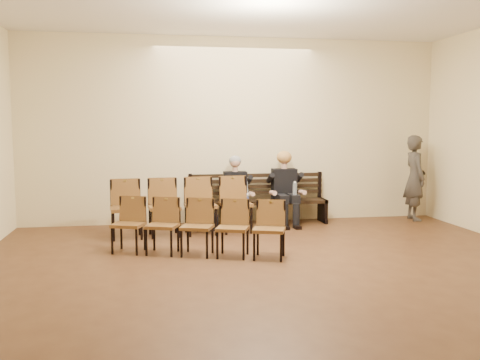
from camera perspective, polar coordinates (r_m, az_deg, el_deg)
The scene contains 11 objects.
ground at distance 5.65m, azimuth 7.59°, elevation -13.45°, with size 10.00×10.00×0.00m, color brown.
room_walls at distance 6.12m, azimuth 5.70°, elevation 12.17°, with size 8.02×10.01×3.51m.
bench at distance 10.07m, azimuth 1.97°, elevation -3.44°, with size 2.60×0.90×0.45m, color black.
seated_man at distance 9.82m, azimuth -0.43°, elevation -1.33°, with size 0.52×0.72×1.25m, color black, non-canonical shape.
seated_woman at distance 10.01m, azimuth 4.86°, elevation -1.06°, with size 0.56×0.77×1.30m, color black, non-canonical shape.
laptop at distance 9.70m, azimuth -0.01°, elevation -1.70°, with size 0.35×0.27×0.25m, color silver.
water_bottle at distance 9.81m, azimuth 5.86°, elevation -1.65°, with size 0.08×0.08×0.25m, color silver.
bag at distance 9.51m, azimuth -3.61°, elevation -4.52°, with size 0.38×0.26×0.28m, color black.
passerby at distance 10.94m, azimuth 18.18°, elevation 0.87°, with size 0.70×0.46×1.91m, color #3D3832.
chair_row_front at distance 9.08m, azimuth -6.13°, elevation -2.83°, with size 2.37×0.53×0.98m, color brown.
chair_row_back at distance 7.68m, azimuth -4.60°, elevation -5.03°, with size 2.50×0.45×0.82m, color brown.
Camera 1 is at (-1.60, -5.08, 1.88)m, focal length 40.00 mm.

